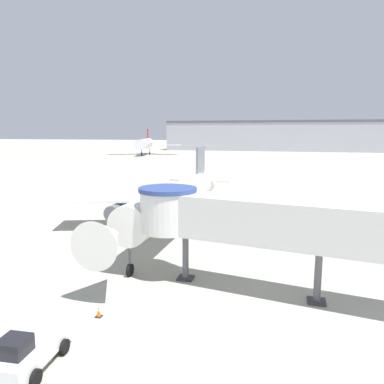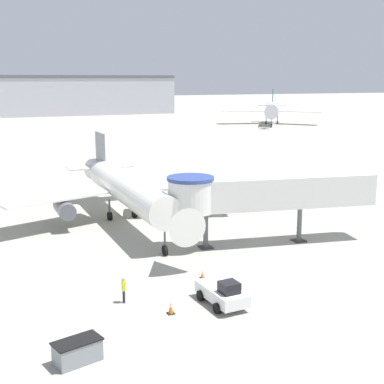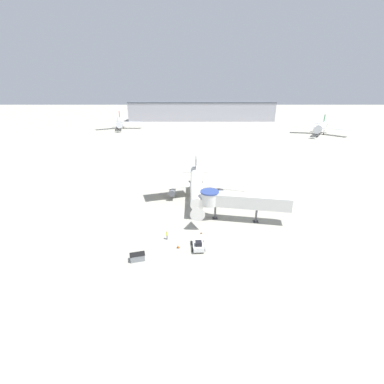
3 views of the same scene
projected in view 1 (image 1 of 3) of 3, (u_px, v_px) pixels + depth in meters
The scene contains 7 objects.
ground_plane at pixel (179, 234), 37.96m from camera, with size 800.00×800.00×0.00m, color #9E9B8E.
main_airplane at pixel (175, 200), 37.09m from camera, with size 26.67×29.50×8.41m.
jet_bridge at pixel (253, 220), 23.75m from camera, with size 19.07×6.33×6.46m.
pushback_tug_white at pixel (28, 350), 16.41m from camera, with size 2.45×4.26×1.87m.
traffic_cone_near_nose at pixel (99, 312), 21.01m from camera, with size 0.36×0.36×0.60m.
background_jet_red_tail at pixel (145, 144), 165.70m from camera, with size 31.34×29.52×11.47m.
terminal_building at pixel (283, 136), 202.20m from camera, with size 124.90×23.14×16.06m.
Camera 1 is at (10.49, -35.28, 10.32)m, focal length 35.00 mm.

